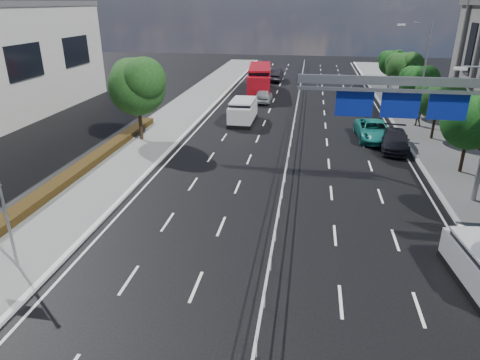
# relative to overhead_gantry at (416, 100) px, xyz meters

# --- Properties ---
(ground) EXTENTS (160.00, 160.00, 0.00)m
(ground) POSITION_rel_overhead_gantry_xyz_m (-6.74, -10.05, -5.61)
(ground) COLOR black
(ground) RESTS_ON ground
(kerb_near) EXTENTS (0.25, 140.00, 0.15)m
(kerb_near) POSITION_rel_overhead_gantry_xyz_m (-15.74, -10.05, -5.54)
(kerb_near) COLOR silver
(kerb_near) RESTS_ON ground
(median_fence) EXTENTS (0.05, 85.00, 1.02)m
(median_fence) POSITION_rel_overhead_gantry_xyz_m (-6.74, 12.45, -5.08)
(median_fence) COLOR silver
(median_fence) RESTS_ON ground
(hedge_near) EXTENTS (1.00, 36.00, 0.44)m
(hedge_near) POSITION_rel_overhead_gantry_xyz_m (-20.04, -5.05, -5.25)
(hedge_near) COLOR black
(hedge_near) RESTS_ON sidewalk_near
(overhead_gantry) EXTENTS (10.24, 0.38, 7.45)m
(overhead_gantry) POSITION_rel_overhead_gantry_xyz_m (0.00, 0.00, 0.00)
(overhead_gantry) COLOR gray
(overhead_gantry) RESTS_ON ground
(streetlight_far) EXTENTS (2.78, 2.40, 9.00)m
(streetlight_far) POSITION_rel_overhead_gantry_xyz_m (3.76, 15.95, -0.40)
(streetlight_far) COLOR gray
(streetlight_far) RESTS_ON ground
(near_tree_back) EXTENTS (4.84, 4.51, 6.69)m
(near_tree_back) POSITION_rel_overhead_gantry_xyz_m (-18.68, 7.92, -1.00)
(near_tree_back) COLOR black
(near_tree_back) RESTS_ON ground
(far_tree_d) EXTENTS (3.85, 3.59, 5.34)m
(far_tree_d) POSITION_rel_overhead_gantry_xyz_m (4.51, 4.42, -1.92)
(far_tree_d) COLOR black
(far_tree_d) RESTS_ON ground
(far_tree_e) EXTENTS (3.63, 3.38, 5.13)m
(far_tree_e) POSITION_rel_overhead_gantry_xyz_m (4.51, 11.93, -2.05)
(far_tree_e) COLOR black
(far_tree_e) RESTS_ON ground
(far_tree_f) EXTENTS (3.52, 3.28, 5.02)m
(far_tree_f) POSITION_rel_overhead_gantry_xyz_m (4.50, 19.43, -2.12)
(far_tree_f) COLOR black
(far_tree_f) RESTS_ON ground
(far_tree_g) EXTENTS (3.96, 3.69, 5.45)m
(far_tree_g) POSITION_rel_overhead_gantry_xyz_m (4.51, 26.92, -1.85)
(far_tree_g) COLOR black
(far_tree_g) RESTS_ON ground
(far_tree_h) EXTENTS (3.41, 3.18, 4.91)m
(far_tree_h) POSITION_rel_overhead_gantry_xyz_m (4.50, 34.43, -2.18)
(far_tree_h) COLOR black
(far_tree_h) RESTS_ON ground
(white_minivan) EXTENTS (2.17, 4.95, 2.14)m
(white_minivan) POSITION_rel_overhead_gantry_xyz_m (-11.53, 14.82, -4.55)
(white_minivan) COLOR black
(white_minivan) RESTS_ON ground
(red_bus) EXTENTS (3.63, 11.23, 3.30)m
(red_bus) POSITION_rel_overhead_gantry_xyz_m (-11.64, 28.85, -3.89)
(red_bus) COLOR black
(red_bus) RESTS_ON ground
(near_car_silver) EXTENTS (1.76, 4.37, 1.49)m
(near_car_silver) POSITION_rel_overhead_gantry_xyz_m (-10.60, 23.89, -4.86)
(near_car_silver) COLOR #9A9EA1
(near_car_silver) RESTS_ON ground
(near_car_dark) EXTENTS (2.06, 5.27, 1.71)m
(near_car_dark) POSITION_rel_overhead_gantry_xyz_m (-10.48, 38.07, -4.75)
(near_car_dark) COLOR black
(near_car_dark) RESTS_ON ground
(parked_car_teal) EXTENTS (2.81, 5.60, 1.52)m
(parked_car_teal) POSITION_rel_overhead_gantry_xyz_m (-0.24, 11.28, -4.85)
(parked_car_teal) COLOR #1B7C71
(parked_car_teal) RESTS_ON ground
(parked_car_dark) EXTENTS (2.64, 5.18, 1.44)m
(parked_car_dark) POSITION_rel_overhead_gantry_xyz_m (1.04, 8.95, -4.89)
(parked_car_dark) COLOR black
(parked_car_dark) RESTS_ON ground
(pedestrian_b) EXTENTS (0.81, 0.68, 1.52)m
(pedestrian_b) POSITION_rel_overhead_gantry_xyz_m (4.09, 15.84, -4.71)
(pedestrian_b) COLOR gray
(pedestrian_b) RESTS_ON sidewalk_far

